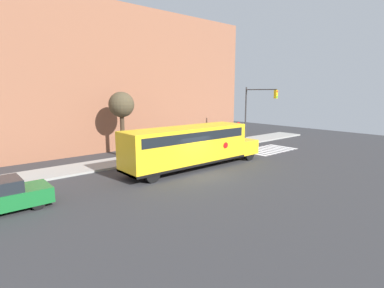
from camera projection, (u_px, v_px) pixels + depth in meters
name	position (u px, v px, depth m)	size (l,w,h in m)	color
ground_plane	(198.00, 174.00, 20.28)	(60.00, 60.00, 0.00)	#333335
sidewalk_strip	(147.00, 157.00, 25.12)	(44.00, 3.00, 0.15)	#9E9E99
building_backdrop	(109.00, 79.00, 28.82)	(32.00, 4.00, 13.43)	#935B42
crosswalk_stripes	(268.00, 150.00, 28.77)	(5.40, 3.20, 0.01)	white
school_bus	(191.00, 145.00, 21.51)	(11.56, 2.57, 3.05)	yellow
stop_sign	(238.00, 130.00, 30.66)	(0.69, 0.10, 2.45)	#38383A
traffic_light	(255.00, 107.00, 30.62)	(0.28, 3.83, 5.98)	#38383A
tree_near_sidewalk	(121.00, 106.00, 25.30)	(2.15, 2.15, 5.52)	#423323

